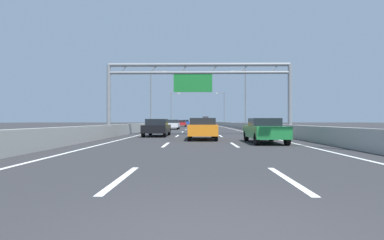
{
  "coord_description": "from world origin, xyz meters",
  "views": [
    {
      "loc": [
        -0.15,
        -2.82,
        1.26
      ],
      "look_at": [
        -1.09,
        50.86,
        1.42
      ],
      "focal_mm": 27.4,
      "sensor_mm": 36.0,
      "label": 1
    }
  ],
  "objects_px": {
    "streetlamp_left_far": "(172,107)",
    "streetlamp_right_far": "(223,107)",
    "box_truck": "(205,120)",
    "black_car": "(157,127)",
    "streetlamp_right_mid": "(244,95)",
    "orange_car": "(202,128)",
    "streetlamp_left_mid": "(152,95)",
    "blue_car": "(186,122)",
    "white_car": "(173,124)",
    "green_car": "(265,130)",
    "red_car": "(182,123)",
    "sign_gantry": "(198,80)",
    "yellow_car": "(197,124)"
  },
  "relations": [
    {
      "from": "streetlamp_left_mid",
      "to": "streetlamp_left_far",
      "type": "bearing_deg",
      "value": 90.0
    },
    {
      "from": "streetlamp_left_far",
      "to": "streetlamp_right_far",
      "type": "height_order",
      "value": "same"
    },
    {
      "from": "yellow_car",
      "to": "orange_car",
      "type": "bearing_deg",
      "value": -89.02
    },
    {
      "from": "red_car",
      "to": "black_car",
      "type": "distance_m",
      "value": 39.26
    },
    {
      "from": "streetlamp_left_mid",
      "to": "green_car",
      "type": "xyz_separation_m",
      "value": [
        11.17,
        -30.77,
        -4.67
      ]
    },
    {
      "from": "blue_car",
      "to": "black_car",
      "type": "height_order",
      "value": "blue_car"
    },
    {
      "from": "box_truck",
      "to": "black_car",
      "type": "bearing_deg",
      "value": -93.72
    },
    {
      "from": "streetlamp_right_mid",
      "to": "orange_car",
      "type": "height_order",
      "value": "streetlamp_right_mid"
    },
    {
      "from": "blue_car",
      "to": "black_car",
      "type": "bearing_deg",
      "value": -90.01
    },
    {
      "from": "streetlamp_left_far",
      "to": "green_car",
      "type": "xyz_separation_m",
      "value": [
        11.17,
        -67.94,
        -4.67
      ]
    },
    {
      "from": "green_car",
      "to": "blue_car",
      "type": "bearing_deg",
      "value": 95.91
    },
    {
      "from": "sign_gantry",
      "to": "box_truck",
      "type": "xyz_separation_m",
      "value": [
        3.68,
        106.88,
        -3.11
      ]
    },
    {
      "from": "red_car",
      "to": "green_car",
      "type": "distance_m",
      "value": 47.05
    },
    {
      "from": "sign_gantry",
      "to": "streetlamp_left_far",
      "type": "bearing_deg",
      "value": 97.15
    },
    {
      "from": "blue_car",
      "to": "black_car",
      "type": "distance_m",
      "value": 61.78
    },
    {
      "from": "orange_car",
      "to": "box_truck",
      "type": "bearing_deg",
      "value": 88.27
    },
    {
      "from": "streetlamp_left_far",
      "to": "blue_car",
      "type": "distance_m",
      "value": 6.22
    },
    {
      "from": "red_car",
      "to": "black_car",
      "type": "relative_size",
      "value": 0.93
    },
    {
      "from": "yellow_car",
      "to": "green_car",
      "type": "xyz_separation_m",
      "value": [
        3.88,
        -24.41,
        -0.04
      ]
    },
    {
      "from": "sign_gantry",
      "to": "blue_car",
      "type": "bearing_deg",
      "value": 93.21
    },
    {
      "from": "streetlamp_right_mid",
      "to": "black_car",
      "type": "height_order",
      "value": "streetlamp_right_mid"
    },
    {
      "from": "red_car",
      "to": "black_car",
      "type": "xyz_separation_m",
      "value": [
        0.05,
        -39.26,
        0.0
      ]
    },
    {
      "from": "streetlamp_right_mid",
      "to": "green_car",
      "type": "bearing_deg",
      "value": -96.97
    },
    {
      "from": "red_car",
      "to": "green_car",
      "type": "xyz_separation_m",
      "value": [
        7.2,
        -46.49,
        -0.0
      ]
    },
    {
      "from": "box_truck",
      "to": "streetlamp_left_far",
      "type": "bearing_deg",
      "value": -103.02
    },
    {
      "from": "sign_gantry",
      "to": "streetlamp_right_mid",
      "type": "distance_m",
      "value": 23.09
    },
    {
      "from": "streetlamp_right_mid",
      "to": "white_car",
      "type": "relative_size",
      "value": 2.1
    },
    {
      "from": "orange_car",
      "to": "red_car",
      "type": "height_order",
      "value": "orange_car"
    },
    {
      "from": "streetlamp_left_far",
      "to": "streetlamp_right_far",
      "type": "xyz_separation_m",
      "value": [
        14.93,
        0.0,
        0.0
      ]
    },
    {
      "from": "black_car",
      "to": "red_car",
      "type": "bearing_deg",
      "value": 90.08
    },
    {
      "from": "streetlamp_left_mid",
      "to": "black_car",
      "type": "relative_size",
      "value": 2.1
    },
    {
      "from": "green_car",
      "to": "box_truck",
      "type": "height_order",
      "value": "box_truck"
    },
    {
      "from": "white_car",
      "to": "box_truck",
      "type": "bearing_deg",
      "value": 85.25
    },
    {
      "from": "white_car",
      "to": "green_car",
      "type": "relative_size",
      "value": 1.05
    },
    {
      "from": "white_car",
      "to": "green_car",
      "type": "bearing_deg",
      "value": -74.43
    },
    {
      "from": "streetlamp_left_mid",
      "to": "blue_car",
      "type": "xyz_separation_m",
      "value": [
        4.03,
        38.25,
        -4.61
      ]
    },
    {
      "from": "streetlamp_left_mid",
      "to": "red_car",
      "type": "distance_m",
      "value": 16.88
    },
    {
      "from": "sign_gantry",
      "to": "blue_car",
      "type": "height_order",
      "value": "sign_gantry"
    },
    {
      "from": "green_car",
      "to": "box_truck",
      "type": "distance_m",
      "value": 115.84
    },
    {
      "from": "streetlamp_left_far",
      "to": "blue_car",
      "type": "bearing_deg",
      "value": 15.04
    },
    {
      "from": "streetlamp_right_far",
      "to": "box_truck",
      "type": "height_order",
      "value": "streetlamp_right_far"
    },
    {
      "from": "streetlamp_left_mid",
      "to": "box_truck",
      "type": "distance_m",
      "value": 85.86
    },
    {
      "from": "streetlamp_left_far",
      "to": "black_car",
      "type": "relative_size",
      "value": 2.1
    },
    {
      "from": "white_car",
      "to": "green_car",
      "type": "distance_m",
      "value": 27.91
    },
    {
      "from": "black_car",
      "to": "white_car",
      "type": "bearing_deg",
      "value": 90.99
    },
    {
      "from": "streetlamp_left_mid",
      "to": "white_car",
      "type": "relative_size",
      "value": 2.1
    },
    {
      "from": "streetlamp_right_mid",
      "to": "orange_car",
      "type": "bearing_deg",
      "value": -104.63
    },
    {
      "from": "streetlamp_right_mid",
      "to": "blue_car",
      "type": "bearing_deg",
      "value": 105.91
    },
    {
      "from": "red_car",
      "to": "green_car",
      "type": "bearing_deg",
      "value": -81.19
    },
    {
      "from": "streetlamp_right_far",
      "to": "red_car",
      "type": "bearing_deg",
      "value": -117.08
    }
  ]
}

